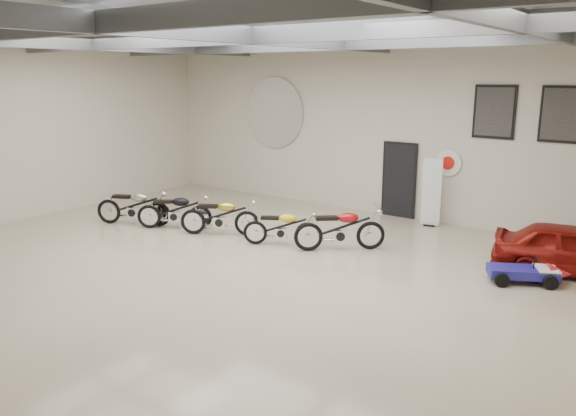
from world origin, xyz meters
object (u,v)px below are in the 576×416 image
Objects in this scene: motorcycle_black at (174,210)px; motorcycle_gold at (220,215)px; motorcycle_red at (340,228)px; go_kart at (530,269)px; vintage_car at (573,249)px; banner_stand at (431,192)px; motorcycle_yellow at (281,226)px; motorcycle_silver at (133,205)px.

motorcycle_black is 1.42m from motorcycle_gold.
motorcycle_gold is at bearing -22.26° from motorcycle_black.
motorcycle_red is at bearing -16.70° from motorcycle_gold.
vintage_car is at bearing 34.30° from go_kart.
vintage_car is (4.71, 1.42, -0.02)m from motorcycle_red.
banner_stand reaches higher than motorcycle_yellow.
motorcycle_yellow is (4.39, 0.86, -0.08)m from motorcycle_silver.
banner_stand is at bearing 52.53° from vintage_car.
motorcycle_silver is at bearing -156.83° from banner_stand.
vintage_car is (3.83, -1.89, -0.40)m from banner_stand.
vintage_car reaches higher than motorcycle_gold.
motorcycle_red is 4.91m from vintage_car.
motorcycle_yellow is 0.58× the size of vintage_car.
banner_stand is 8.10m from motorcycle_silver.
motorcycle_black is 1.09× the size of motorcycle_yellow.
motorcycle_silver is 10.03m from go_kart.
vintage_car is at bearing -38.30° from banner_stand.
vintage_car is at bearing -23.77° from motorcycle_red.
banner_stand is 0.94× the size of motorcycle_black.
motorcycle_silver is at bearing 161.23° from motorcycle_yellow.
banner_stand reaches higher than motorcycle_black.
banner_stand is 0.89× the size of motorcycle_silver.
motorcycle_yellow is at bearing -13.46° from motorcycle_silver.
motorcycle_gold reaches higher than motorcycle_yellow.
motorcycle_yellow is 1.13× the size of go_kart.
motorcycle_gold is 1.81m from motorcycle_yellow.
banner_stand is 1.03× the size of motorcycle_yellow.
vintage_car is (10.44, 2.77, -0.02)m from motorcycle_silver.
motorcycle_yellow is at bearing 161.22° from go_kart.
motorcycle_gold is (1.40, 0.26, 0.01)m from motorcycle_black.
motorcycle_gold is at bearing 93.93° from vintage_car.
motorcycle_red is at bearing 157.48° from go_kart.
motorcycle_gold reaches higher than motorcycle_black.
banner_stand is 4.29m from vintage_car.
motorcycle_silver is 2.67m from motorcycle_gold.
motorcycle_gold is (2.59, 0.65, -0.02)m from motorcycle_silver.
motorcycle_yellow is (-2.23, -3.79, -0.46)m from banner_stand.
motorcycle_black is 0.64× the size of vintage_car.
banner_stand is 3.45m from motorcycle_red.
motorcycle_black is 1.24× the size of go_kart.
go_kart is (4.14, 0.36, -0.26)m from motorcycle_red.
vintage_car is at bearing -18.25° from motorcycle_black.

